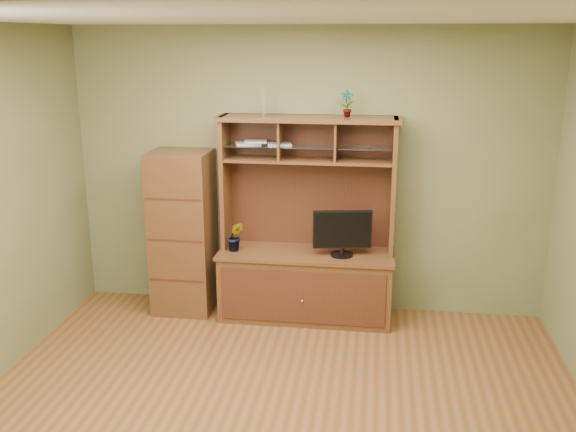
# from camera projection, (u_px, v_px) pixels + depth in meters

# --- Properties ---
(room) EXTENTS (4.54, 4.04, 2.74)m
(room) POSITION_uv_depth(u_px,v_px,m) (274.00, 234.00, 4.18)
(room) COLOR brown
(room) RESTS_ON ground
(media_hutch) EXTENTS (1.66, 0.61, 1.90)m
(media_hutch) POSITION_uv_depth(u_px,v_px,m) (306.00, 264.00, 6.05)
(media_hutch) COLOR #412512
(media_hutch) RESTS_ON room
(monitor) EXTENTS (0.54, 0.21, 0.43)m
(monitor) POSITION_uv_depth(u_px,v_px,m) (342.00, 232.00, 5.83)
(monitor) COLOR black
(monitor) RESTS_ON media_hutch
(orchid_plant) EXTENTS (0.17, 0.15, 0.28)m
(orchid_plant) POSITION_uv_depth(u_px,v_px,m) (235.00, 236.00, 5.99)
(orchid_plant) COLOR #23551D
(orchid_plant) RESTS_ON media_hutch
(top_plant) EXTENTS (0.14, 0.10, 0.24)m
(top_plant) POSITION_uv_depth(u_px,v_px,m) (347.00, 104.00, 5.67)
(top_plant) COLOR #356523
(top_plant) RESTS_ON media_hutch
(reed_diffuser) EXTENTS (0.05, 0.05, 0.26)m
(reed_diffuser) POSITION_uv_depth(u_px,v_px,m) (263.00, 104.00, 5.78)
(reed_diffuser) COLOR silver
(reed_diffuser) RESTS_ON media_hutch
(magazines) EXTENTS (0.54, 0.23, 0.04)m
(magazines) POSITION_uv_depth(u_px,v_px,m) (260.00, 143.00, 5.88)
(magazines) COLOR #BCBCC1
(magazines) RESTS_ON media_hutch
(side_cabinet) EXTENTS (0.56, 0.51, 1.57)m
(side_cabinet) POSITION_uv_depth(u_px,v_px,m) (183.00, 232.00, 6.14)
(side_cabinet) COLOR #412512
(side_cabinet) RESTS_ON room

